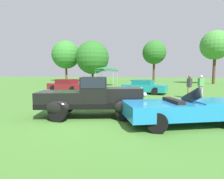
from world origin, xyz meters
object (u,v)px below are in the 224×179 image
(show_car_teal, at_px, (144,87))
(canopy_tent_left_field, at_px, (107,68))
(neighbor_convertible, at_px, (187,109))
(spectator_near_truck, at_px, (201,85))
(show_car_burgundy, at_px, (68,85))
(feature_pickup_truck, at_px, (92,97))
(spectator_between_cars, at_px, (189,86))

(show_car_teal, xyz_separation_m, canopy_tent_left_field, (-5.94, 8.76, 1.82))
(neighbor_convertible, xyz_separation_m, spectator_near_truck, (2.08, 7.93, 0.33))
(show_car_burgundy, relative_size, spectator_near_truck, 2.56)
(feature_pickup_truck, xyz_separation_m, canopy_tent_left_field, (-4.46, 18.07, 1.55))
(neighbor_convertible, bearing_deg, show_car_burgundy, 135.92)
(show_car_burgundy, height_order, canopy_tent_left_field, canopy_tent_left_field)
(feature_pickup_truck, xyz_separation_m, show_car_burgundy, (-5.89, 9.07, -0.27))
(spectator_near_truck, xyz_separation_m, spectator_between_cars, (-0.90, -0.63, 0.00))
(neighbor_convertible, xyz_separation_m, spectator_between_cars, (1.18, 7.30, 0.33))
(neighbor_convertible, bearing_deg, spectator_between_cars, 80.84)
(feature_pickup_truck, bearing_deg, spectator_near_truck, 52.93)
(feature_pickup_truck, distance_m, neighbor_convertible, 3.74)
(spectator_near_truck, height_order, canopy_tent_left_field, canopy_tent_left_field)
(neighbor_convertible, xyz_separation_m, canopy_tent_left_field, (-8.19, 18.32, 1.84))
(neighbor_convertible, relative_size, canopy_tent_left_field, 1.68)
(show_car_burgundy, distance_m, canopy_tent_left_field, 9.30)
(neighbor_convertible, distance_m, show_car_teal, 9.82)
(show_car_burgundy, relative_size, canopy_tent_left_field, 1.56)
(canopy_tent_left_field, bearing_deg, neighbor_convertible, -65.92)
(neighbor_convertible, bearing_deg, spectator_near_truck, 75.30)
(feature_pickup_truck, distance_m, show_car_burgundy, 10.82)
(feature_pickup_truck, bearing_deg, show_car_burgundy, 123.01)
(feature_pickup_truck, height_order, neighbor_convertible, feature_pickup_truck)
(neighbor_convertible, bearing_deg, canopy_tent_left_field, 114.08)
(neighbor_convertible, relative_size, spectator_near_truck, 2.76)
(show_car_teal, bearing_deg, neighbor_convertible, -76.76)
(feature_pickup_truck, xyz_separation_m, spectator_near_truck, (5.80, 7.68, 0.05))
(feature_pickup_truck, xyz_separation_m, show_car_teal, (1.48, 9.31, -0.27))
(show_car_burgundy, bearing_deg, neighbor_convertible, -44.08)
(show_car_burgundy, height_order, show_car_teal, same)
(show_car_burgundy, distance_m, show_car_teal, 7.37)
(show_car_teal, bearing_deg, spectator_between_cars, -33.38)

